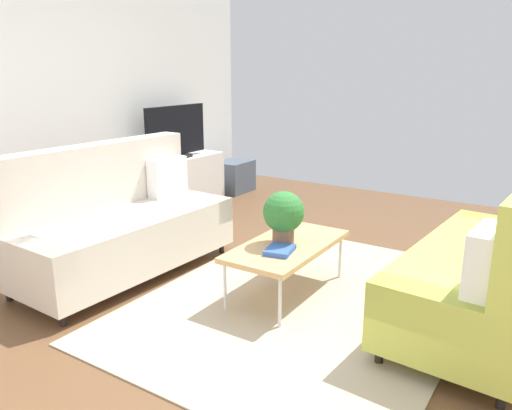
{
  "coord_description": "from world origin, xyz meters",
  "views": [
    {
      "loc": [
        -3.0,
        -1.71,
        1.73
      ],
      "look_at": [
        0.29,
        0.42,
        0.65
      ],
      "focal_mm": 35.28,
      "sensor_mm": 36.0,
      "label": 1
    }
  ],
  "objects_px": {
    "storage_trunk": "(234,176)",
    "potted_plant": "(284,214)",
    "couch_beige": "(120,223)",
    "tv": "(176,133)",
    "tv_console": "(177,183)",
    "bottle_1": "(159,153)",
    "coffee_table": "(287,247)",
    "bottle_0": "(153,154)",
    "couch_green": "(494,268)",
    "vase_0": "(138,159)",
    "bottle_2": "(165,153)",
    "table_book_0": "(280,250)"
  },
  "relations": [
    {
      "from": "storage_trunk",
      "to": "bottle_2",
      "type": "xyz_separation_m",
      "value": [
        -1.32,
        0.06,
        0.51
      ]
    },
    {
      "from": "couch_beige",
      "to": "tv",
      "type": "bearing_deg",
      "value": -150.1
    },
    {
      "from": "couch_green",
      "to": "tv_console",
      "type": "distance_m",
      "value": 3.98
    },
    {
      "from": "tv_console",
      "to": "tv",
      "type": "distance_m",
      "value": 0.63
    },
    {
      "from": "tv",
      "to": "potted_plant",
      "type": "xyz_separation_m",
      "value": [
        -1.46,
        -2.35,
        -0.3
      ]
    },
    {
      "from": "coffee_table",
      "to": "storage_trunk",
      "type": "relative_size",
      "value": 2.12
    },
    {
      "from": "tv",
      "to": "bottle_1",
      "type": "xyz_separation_m",
      "value": [
        -0.33,
        -0.02,
        -0.2
      ]
    },
    {
      "from": "bottle_0",
      "to": "bottle_2",
      "type": "bearing_deg",
      "value": 0.0
    },
    {
      "from": "tv_console",
      "to": "bottle_1",
      "type": "relative_size",
      "value": 6.5
    },
    {
      "from": "storage_trunk",
      "to": "potted_plant",
      "type": "distance_m",
      "value": 3.44
    },
    {
      "from": "table_book_0",
      "to": "tv",
      "type": "bearing_deg",
      "value": 56.05
    },
    {
      "from": "tv",
      "to": "couch_green",
      "type": "bearing_deg",
      "value": -106.87
    },
    {
      "from": "coffee_table",
      "to": "bottle_1",
      "type": "distance_m",
      "value": 2.62
    },
    {
      "from": "tv_console",
      "to": "storage_trunk",
      "type": "bearing_deg",
      "value": -5.19
    },
    {
      "from": "tv",
      "to": "potted_plant",
      "type": "relative_size",
      "value": 2.44
    },
    {
      "from": "coffee_table",
      "to": "potted_plant",
      "type": "bearing_deg",
      "value": 136.88
    },
    {
      "from": "vase_0",
      "to": "bottle_2",
      "type": "height_order",
      "value": "bottle_2"
    },
    {
      "from": "coffee_table",
      "to": "table_book_0",
      "type": "height_order",
      "value": "table_book_0"
    },
    {
      "from": "table_book_0",
      "to": "bottle_0",
      "type": "height_order",
      "value": "bottle_0"
    },
    {
      "from": "coffee_table",
      "to": "tv",
      "type": "height_order",
      "value": "tv"
    },
    {
      "from": "potted_plant",
      "to": "storage_trunk",
      "type": "bearing_deg",
      "value": 41.61
    },
    {
      "from": "coffee_table",
      "to": "tv_console",
      "type": "distance_m",
      "value": 2.79
    },
    {
      "from": "bottle_1",
      "to": "bottle_2",
      "type": "height_order",
      "value": "bottle_1"
    },
    {
      "from": "coffee_table",
      "to": "couch_beige",
      "type": "bearing_deg",
      "value": 105.13
    },
    {
      "from": "coffee_table",
      "to": "bottle_2",
      "type": "bearing_deg",
      "value": 62.83
    },
    {
      "from": "coffee_table",
      "to": "table_book_0",
      "type": "xyz_separation_m",
      "value": [
        -0.2,
        -0.05,
        0.05
      ]
    },
    {
      "from": "tv",
      "to": "bottle_0",
      "type": "xyz_separation_m",
      "value": [
        -0.44,
        -0.02,
        -0.2
      ]
    },
    {
      "from": "storage_trunk",
      "to": "bottle_0",
      "type": "height_order",
      "value": "bottle_0"
    },
    {
      "from": "potted_plant",
      "to": "vase_0",
      "type": "distance_m",
      "value": 2.57
    },
    {
      "from": "bottle_0",
      "to": "bottle_2",
      "type": "distance_m",
      "value": 0.21
    },
    {
      "from": "storage_trunk",
      "to": "potted_plant",
      "type": "height_order",
      "value": "potted_plant"
    },
    {
      "from": "couch_beige",
      "to": "tv",
      "type": "height_order",
      "value": "tv"
    },
    {
      "from": "table_book_0",
      "to": "bottle_2",
      "type": "distance_m",
      "value": 2.8
    },
    {
      "from": "coffee_table",
      "to": "vase_0",
      "type": "bearing_deg",
      "value": 70.78
    },
    {
      "from": "vase_0",
      "to": "bottle_0",
      "type": "bearing_deg",
      "value": -31.88
    },
    {
      "from": "bottle_0",
      "to": "couch_green",
      "type": "bearing_deg",
      "value": -100.73
    },
    {
      "from": "couch_green",
      "to": "storage_trunk",
      "type": "bearing_deg",
      "value": 62.96
    },
    {
      "from": "bottle_2",
      "to": "storage_trunk",
      "type": "bearing_deg",
      "value": -2.59
    },
    {
      "from": "tv_console",
      "to": "bottle_1",
      "type": "height_order",
      "value": "bottle_1"
    },
    {
      "from": "couch_beige",
      "to": "couch_green",
      "type": "bearing_deg",
      "value": 105.42
    },
    {
      "from": "couch_beige",
      "to": "bottle_0",
      "type": "distance_m",
      "value": 1.69
    },
    {
      "from": "table_book_0",
      "to": "potted_plant",
      "type": "bearing_deg",
      "value": 22.6
    },
    {
      "from": "tv",
      "to": "table_book_0",
      "type": "xyz_separation_m",
      "value": [
        -1.63,
        -2.42,
        -0.51
      ]
    },
    {
      "from": "couch_green",
      "to": "tv",
      "type": "xyz_separation_m",
      "value": [
        1.15,
        3.79,
        0.51
      ]
    },
    {
      "from": "bottle_0",
      "to": "table_book_0",
      "type": "bearing_deg",
      "value": -116.46
    },
    {
      "from": "tv_console",
      "to": "potted_plant",
      "type": "xyz_separation_m",
      "value": [
        -1.46,
        -2.37,
        0.33
      ]
    },
    {
      "from": "couch_beige",
      "to": "storage_trunk",
      "type": "height_order",
      "value": "couch_beige"
    },
    {
      "from": "couch_beige",
      "to": "table_book_0",
      "type": "relative_size",
      "value": 8.05
    },
    {
      "from": "couch_green",
      "to": "bottle_2",
      "type": "distance_m",
      "value": 3.89
    },
    {
      "from": "couch_green",
      "to": "tv",
      "type": "height_order",
      "value": "tv"
    }
  ]
}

